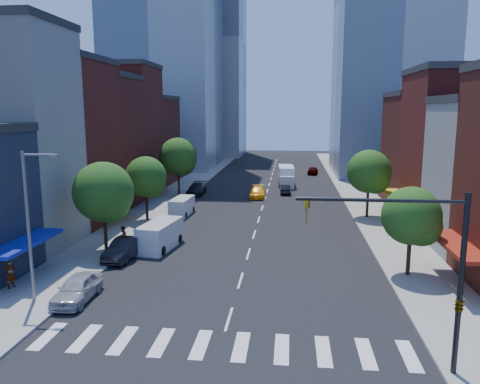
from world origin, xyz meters
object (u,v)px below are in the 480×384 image
(parked_car_front, at_px, (77,288))
(parked_car_rear, at_px, (197,189))
(cargo_van_near, at_px, (159,236))
(taxi, at_px, (258,192))
(traffic_car_far, at_px, (313,170))
(pedestrian_far, at_px, (123,236))
(parked_car_third, at_px, (182,202))
(box_truck, at_px, (286,177))
(parked_car_second, at_px, (124,249))
(cargo_van_far, at_px, (182,207))
(traffic_car_oncoming, at_px, (285,189))
(pedestrian_near, at_px, (11,274))

(parked_car_front, xyz_separation_m, parked_car_rear, (0.00, 36.48, -0.01))
(cargo_van_near, relative_size, taxi, 1.13)
(parked_car_front, height_order, traffic_car_far, parked_car_front)
(traffic_car_far, height_order, pedestrian_far, pedestrian_far)
(parked_car_rear, distance_m, cargo_van_near, 25.48)
(parked_car_third, bearing_deg, box_truck, 54.51)
(parked_car_second, distance_m, parked_car_third, 19.63)
(parked_car_second, bearing_deg, taxi, 77.98)
(parked_car_rear, relative_size, cargo_van_near, 0.96)
(cargo_van_near, height_order, taxi, cargo_van_near)
(parked_car_front, bearing_deg, cargo_van_far, 86.81)
(parked_car_third, height_order, traffic_car_oncoming, parked_car_third)
(parked_car_rear, xyz_separation_m, pedestrian_far, (-1.08, -25.60, 0.24))
(cargo_van_near, xyz_separation_m, cargo_van_far, (-1.10, 12.71, -0.18))
(parked_car_front, bearing_deg, cargo_van_near, 78.80)
(parked_car_second, relative_size, parked_car_third, 0.97)
(parked_car_second, bearing_deg, cargo_van_near, 61.09)
(cargo_van_near, bearing_deg, box_truck, 81.41)
(box_truck, distance_m, pedestrian_near, 47.26)
(cargo_van_far, bearing_deg, parked_car_rear, 97.37)
(pedestrian_far, bearing_deg, parked_car_second, 12.89)
(taxi, xyz_separation_m, traffic_car_far, (8.27, 23.77, -0.01))
(traffic_car_far, bearing_deg, pedestrian_near, 76.87)
(parked_car_third, height_order, cargo_van_far, cargo_van_far)
(parked_car_front, xyz_separation_m, taxi, (8.48, 35.07, -0.07))
(traffic_car_oncoming, height_order, box_truck, box_truck)
(parked_car_third, xyz_separation_m, pedestrian_far, (-1.08, -16.95, 0.32))
(parked_car_third, distance_m, box_truck, 21.21)
(pedestrian_near, xyz_separation_m, pedestrian_far, (3.92, 9.70, -0.08))
(cargo_van_near, distance_m, pedestrian_far, 3.07)
(cargo_van_near, relative_size, box_truck, 0.74)
(cargo_van_near, height_order, pedestrian_far, cargo_van_near)
(parked_car_third, relative_size, traffic_car_far, 1.21)
(cargo_van_near, xyz_separation_m, taxi, (6.50, 23.99, -0.41))
(parked_car_second, bearing_deg, traffic_car_far, 77.20)
(cargo_van_near, relative_size, traffic_car_far, 1.34)
(parked_car_second, height_order, parked_car_third, parked_car_second)
(parked_car_third, height_order, cargo_van_near, cargo_van_near)
(cargo_van_near, bearing_deg, parked_car_rear, 102.40)
(parked_car_front, xyz_separation_m, cargo_van_near, (1.98, 11.09, 0.34))
(pedestrian_near, distance_m, pedestrian_far, 10.46)
(taxi, relative_size, traffic_car_far, 1.18)
(taxi, bearing_deg, pedestrian_far, -113.11)
(traffic_car_oncoming, bearing_deg, parked_car_second, 66.80)
(box_truck, relative_size, pedestrian_near, 3.94)
(traffic_car_oncoming, bearing_deg, box_truck, -91.64)
(pedestrian_near, bearing_deg, cargo_van_far, 9.41)
(parked_car_third, bearing_deg, traffic_car_far, 60.99)
(parked_car_rear, xyz_separation_m, taxi, (8.48, -1.41, -0.06))
(parked_car_second, relative_size, pedestrian_far, 2.80)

